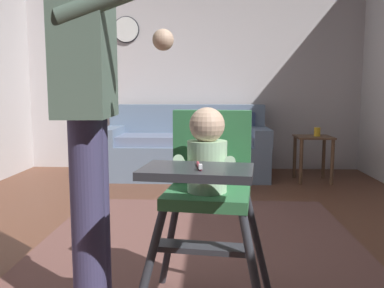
{
  "coord_description": "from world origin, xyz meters",
  "views": [
    {
      "loc": [
        0.23,
        -2.45,
        1.01
      ],
      "look_at": [
        0.16,
        -0.71,
        0.79
      ],
      "focal_mm": 37.52,
      "sensor_mm": 36.0,
      "label": 1
    }
  ],
  "objects_px": {
    "side_table": "(313,148)",
    "adult_standing": "(89,105)",
    "couch": "(186,149)",
    "high_chair": "(208,174)",
    "wall_clock": "(126,30)",
    "sippy_cup": "(317,132)"
  },
  "relations": [
    {
      "from": "side_table",
      "to": "adult_standing",
      "type": "bearing_deg",
      "value": -120.08
    },
    {
      "from": "high_chair",
      "to": "adult_standing",
      "type": "relative_size",
      "value": 0.57
    },
    {
      "from": "high_chair",
      "to": "wall_clock",
      "type": "bearing_deg",
      "value": -155.89
    },
    {
      "from": "adult_standing",
      "to": "side_table",
      "type": "bearing_deg",
      "value": 55.32
    },
    {
      "from": "side_table",
      "to": "high_chair",
      "type": "bearing_deg",
      "value": -112.43
    },
    {
      "from": "couch",
      "to": "high_chair",
      "type": "relative_size",
      "value": 2.06
    },
    {
      "from": "adult_standing",
      "to": "wall_clock",
      "type": "bearing_deg",
      "value": 94.59
    },
    {
      "from": "couch",
      "to": "adult_standing",
      "type": "bearing_deg",
      "value": -4.03
    },
    {
      "from": "couch",
      "to": "side_table",
      "type": "height_order",
      "value": "couch"
    },
    {
      "from": "adult_standing",
      "to": "wall_clock",
      "type": "distance_m",
      "value": 3.78
    },
    {
      "from": "adult_standing",
      "to": "wall_clock",
      "type": "relative_size",
      "value": 4.96
    },
    {
      "from": "couch",
      "to": "high_chair",
      "type": "distance_m",
      "value": 3.15
    },
    {
      "from": "high_chair",
      "to": "side_table",
      "type": "height_order",
      "value": "high_chair"
    },
    {
      "from": "couch",
      "to": "adult_standing",
      "type": "xyz_separation_m",
      "value": [
        -0.22,
        -3.16,
        0.63
      ]
    },
    {
      "from": "couch",
      "to": "wall_clock",
      "type": "xyz_separation_m",
      "value": [
        -0.81,
        0.48,
        1.49
      ]
    },
    {
      "from": "side_table",
      "to": "wall_clock",
      "type": "bearing_deg",
      "value": 162.34
    },
    {
      "from": "couch",
      "to": "wall_clock",
      "type": "relative_size",
      "value": 5.76
    },
    {
      "from": "adult_standing",
      "to": "side_table",
      "type": "xyz_separation_m",
      "value": [
        1.69,
        2.91,
        -0.58
      ]
    },
    {
      "from": "couch",
      "to": "adult_standing",
      "type": "distance_m",
      "value": 3.23
    },
    {
      "from": "side_table",
      "to": "wall_clock",
      "type": "relative_size",
      "value": 1.53
    },
    {
      "from": "adult_standing",
      "to": "sippy_cup",
      "type": "xyz_separation_m",
      "value": [
        1.72,
        2.91,
        -0.39
      ]
    },
    {
      "from": "wall_clock",
      "to": "high_chair",
      "type": "bearing_deg",
      "value": -73.15
    }
  ]
}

